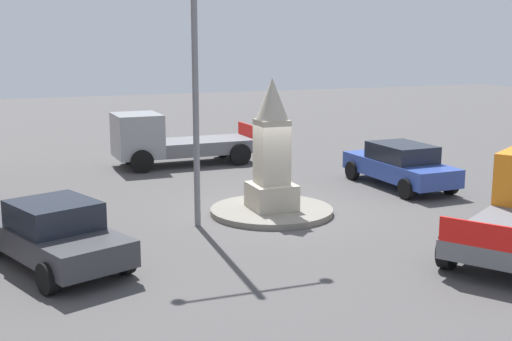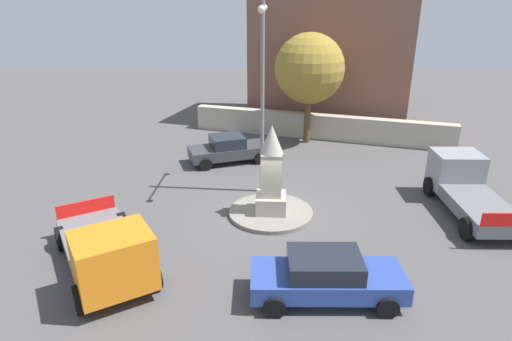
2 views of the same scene
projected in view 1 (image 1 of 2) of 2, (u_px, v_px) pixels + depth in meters
name	position (u px, v px, depth m)	size (l,w,h in m)	color
ground_plane	(272.00, 214.00, 18.93)	(80.00, 80.00, 0.00)	#4F4C4C
traffic_island	(272.00, 211.00, 18.92)	(3.43, 3.43, 0.16)	gray
monument	(272.00, 151.00, 18.58)	(1.20, 1.20, 3.63)	#B2AA99
streetlamp	(194.00, 28.00, 16.74)	(3.38, 0.28, 8.49)	slate
car_dark_grey_waiting	(54.00, 234.00, 14.51)	(3.11, 4.54, 1.45)	#38383D
car_blue_passing	(400.00, 165.00, 22.18)	(2.04, 4.51, 1.44)	#2D479E
truck_grey_far_side	(168.00, 141.00, 25.79)	(5.38, 2.38, 2.05)	gray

